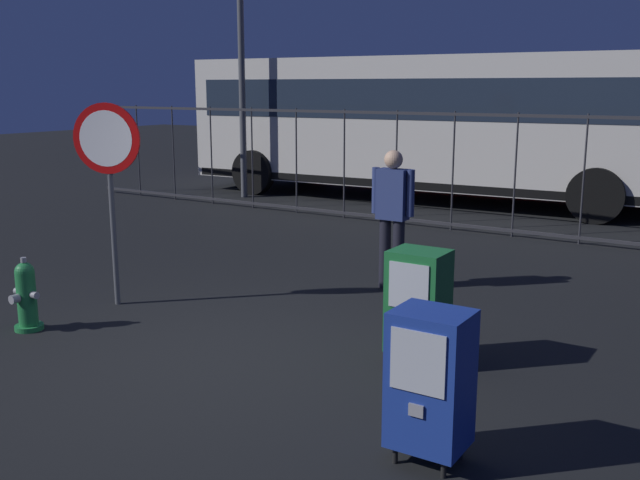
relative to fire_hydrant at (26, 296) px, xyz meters
The scene contains 9 objects.
ground_plane 2.19m from the fire_hydrant, 12.14° to the left, with size 60.00×60.00×0.00m, color black.
fire_hydrant is the anchor object (origin of this frame).
newspaper_box_primary 4.48m from the fire_hydrant, ahead, with size 0.48×0.42×1.02m.
newspaper_box_secondary 3.89m from the fire_hydrant, 19.04° to the left, with size 0.48×0.42×1.02m.
stop_sign 1.65m from the fire_hydrant, 85.76° to the left, with size 0.71×0.31×2.23m.
pedestrian 4.13m from the fire_hydrant, 54.35° to the left, with size 0.55×0.22×1.67m.
fence_barrier 7.47m from the fire_hydrant, 73.46° to the left, with size 18.03×0.04×2.00m.
bus_near 10.22m from the fire_hydrant, 91.25° to the left, with size 10.62×3.22×3.00m.
bus_far 14.65m from the fire_hydrant, 80.65° to the left, with size 10.51×2.82×3.00m.
Camera 1 is at (4.07, -4.74, 2.39)m, focal length 40.62 mm.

